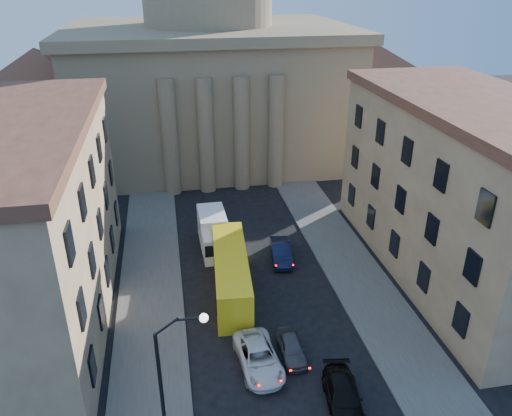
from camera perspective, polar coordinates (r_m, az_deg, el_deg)
The scene contains 12 objects.
sidewalk_left at distance 37.23m, azimuth -11.98°, elevation -13.75°, with size 5.00×60.00×0.15m, color #4F4E48.
sidewalk_right at distance 39.96m, azimuth 13.58°, elevation -10.84°, with size 5.00×60.00×0.15m, color #4F4E48.
church at distance 67.70m, azimuth -5.22°, elevation 15.78°, with size 68.02×28.76×36.60m.
building_left at distance 38.17m, azimuth -25.78°, elevation -1.78°, with size 11.60×26.60×14.70m.
building_right at distance 43.34m, azimuth 22.89°, elevation 1.95°, with size 11.60×26.60×14.70m.
street_lamp at distance 26.20m, azimuth -9.71°, elevation -18.43°, with size 2.62×0.44×8.83m.
car_left_mid at distance 33.56m, azimuth 0.30°, elevation -16.71°, with size 2.48×5.38×1.50m, color white.
car_right_mid at distance 31.70m, azimuth 9.94°, elevation -20.46°, with size 2.00×4.91×1.43m, color black.
car_right_far at distance 34.46m, azimuth 4.08°, elevation -15.65°, with size 1.55×3.85×1.31m, color #47474B.
car_right_distant at distance 44.31m, azimuth 2.88°, elevation -5.02°, with size 1.66×4.76×1.57m, color black.
city_bus at distance 39.90m, azimuth -2.87°, elevation -7.26°, with size 3.43×11.45×3.18m.
box_truck at distance 45.75m, azimuth -4.88°, elevation -2.90°, with size 2.48×6.08×3.32m.
Camera 1 is at (-6.19, -10.96, 23.36)m, focal length 35.00 mm.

